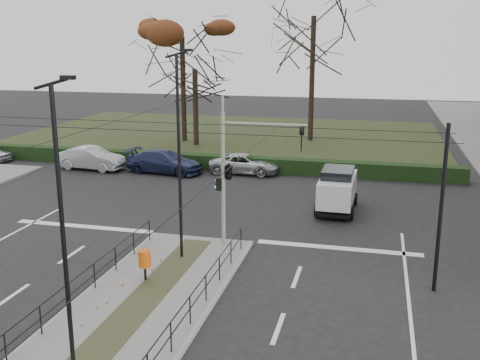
# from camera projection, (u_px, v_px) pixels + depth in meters

# --- Properties ---
(ground) EXTENTS (140.00, 140.00, 0.00)m
(ground) POSITION_uv_depth(u_px,v_px,m) (160.00, 286.00, 20.28)
(ground) COLOR black
(ground) RESTS_ON ground
(median_island) EXTENTS (4.40, 15.00, 0.14)m
(median_island) POSITION_uv_depth(u_px,v_px,m) (130.00, 317.00, 17.91)
(median_island) COLOR slate
(median_island) RESTS_ON ground
(park) EXTENTS (38.00, 26.00, 0.10)m
(park) POSITION_uv_depth(u_px,v_px,m) (228.00, 136.00, 51.80)
(park) COLOR #263018
(park) RESTS_ON ground
(hedge) EXTENTS (38.00, 1.00, 1.00)m
(hedge) POSITION_uv_depth(u_px,v_px,m) (179.00, 160.00, 39.07)
(hedge) COLOR black
(hedge) RESTS_ON ground
(median_railing) EXTENTS (4.14, 13.24, 0.92)m
(median_railing) POSITION_uv_depth(u_px,v_px,m) (128.00, 292.00, 17.60)
(median_railing) COLOR black
(median_railing) RESTS_ON median_island
(catenary) EXTENTS (20.00, 34.00, 6.00)m
(catenary) POSITION_uv_depth(u_px,v_px,m) (173.00, 184.00, 20.98)
(catenary) COLOR black
(catenary) RESTS_ON ground
(traffic_light) EXTENTS (3.84, 2.20, 5.66)m
(traffic_light) POSITION_uv_depth(u_px,v_px,m) (231.00, 169.00, 23.34)
(traffic_light) COLOR gray
(traffic_light) RESTS_ON median_island
(litter_bin) EXTENTS (0.45, 0.45, 1.15)m
(litter_bin) POSITION_uv_depth(u_px,v_px,m) (145.00, 259.00, 20.25)
(litter_bin) COLOR black
(litter_bin) RESTS_ON median_island
(streetlamp_median_near) EXTENTS (0.65, 0.13, 7.77)m
(streetlamp_median_near) POSITION_uv_depth(u_px,v_px,m) (64.00, 240.00, 13.17)
(streetlamp_median_near) COLOR black
(streetlamp_median_near) RESTS_ON median_island
(streetlamp_median_far) EXTENTS (0.69, 0.14, 8.20)m
(streetlamp_median_far) POSITION_uv_depth(u_px,v_px,m) (180.00, 156.00, 21.65)
(streetlamp_median_far) COLOR black
(streetlamp_median_far) RESTS_ON median_island
(parked_car_second) EXTENTS (4.82, 2.05, 1.55)m
(parked_car_second) POSITION_uv_depth(u_px,v_px,m) (91.00, 158.00, 38.41)
(parked_car_second) COLOR #B9BDC2
(parked_car_second) RESTS_ON ground
(parked_car_third) EXTENTS (5.44, 2.74, 1.51)m
(parked_car_third) POSITION_uv_depth(u_px,v_px,m) (165.00, 162.00, 37.46)
(parked_car_third) COLOR #1F274A
(parked_car_third) RESTS_ON ground
(parked_car_fourth) EXTENTS (4.67, 2.19, 1.29)m
(parked_car_fourth) POSITION_uv_depth(u_px,v_px,m) (245.00, 164.00, 37.32)
(parked_car_fourth) COLOR #B9BDC2
(parked_car_fourth) RESTS_ON ground
(white_van) EXTENTS (2.00, 4.14, 2.24)m
(white_van) POSITION_uv_depth(u_px,v_px,m) (337.00, 189.00, 29.00)
(white_van) COLOR silver
(white_van) RESTS_ON ground
(rust_tree) EXTENTS (9.28, 9.28, 11.58)m
(rust_tree) POSITION_uv_depth(u_px,v_px,m) (182.00, 37.00, 46.99)
(rust_tree) COLOR black
(rust_tree) RESTS_ON park
(bare_tree_center) EXTENTS (8.73, 8.73, 13.96)m
(bare_tree_center) POSITION_uv_depth(u_px,v_px,m) (314.00, 25.00, 47.02)
(bare_tree_center) COLOR black
(bare_tree_center) RESTS_ON park
(bare_tree_near) EXTENTS (6.40, 6.40, 8.28)m
(bare_tree_near) POSITION_uv_depth(u_px,v_px,m) (195.00, 75.00, 45.78)
(bare_tree_near) COLOR black
(bare_tree_near) RESTS_ON park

